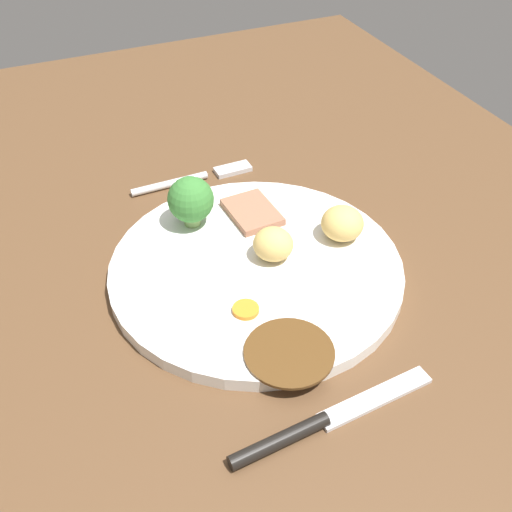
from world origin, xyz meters
The scene contains 10 objects.
dining_table centered at (0.00, 0.00, 1.80)cm, with size 120.00×84.00×3.60cm, color brown.
dinner_plate centered at (2.11, -2.85, 4.30)cm, with size 29.32×29.32×1.40cm, color white.
gravy_pool centered at (13.91, -4.90, 5.15)cm, with size 7.84×7.84×0.30cm, color #563819.
meat_slice_main centered at (-5.52, -0.05, 5.40)cm, with size 6.63×4.79×0.80cm, color #9E664C.
roast_potato_left centered at (1.71, 7.06, 6.76)cm, with size 4.42×4.42×3.52cm, color #D8B260.
roast_potato_right centered at (1.85, -0.88, 6.68)cm, with size 3.89×4.04×3.35cm, color #D8B260.
carrot_coin_front centered at (7.81, -6.35, 5.22)cm, with size 2.47×2.47×0.44cm, color orange.
broccoli_floret centered at (-6.66, -6.49, 8.06)cm, with size 4.91×4.91×5.61cm.
fork centered at (-16.45, -2.73, 3.99)cm, with size 2.10×15.28×0.90cm.
knife centered at (20.54, -5.70, 4.05)cm, with size 2.87×18.56×1.20cm.
Camera 1 is at (44.39, -21.25, 45.43)cm, focal length 43.18 mm.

